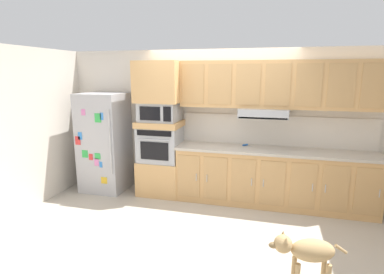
{
  "coord_description": "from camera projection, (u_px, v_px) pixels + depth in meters",
  "views": [
    {
      "loc": [
        0.88,
        -4.14,
        2.11
      ],
      "look_at": [
        -0.36,
        0.54,
        1.09
      ],
      "focal_mm": 28.74,
      "sensor_mm": 36.0,
      "label": 1
    }
  ],
  "objects": [
    {
      "name": "screwdriver",
      "position": [
        246.0,
        145.0,
        5.09
      ],
      "size": [
        0.17,
        0.17,
        0.03
      ],
      "color": "blue",
      "rests_on": "countertop_slab"
    },
    {
      "name": "backsplash_panel",
      "position": [
        275.0,
        131.0,
        5.08
      ],
      "size": [
        3.12,
        0.02,
        0.5
      ],
      "primitive_type": "cube",
      "color": "silver",
      "rests_on": "countertop_slab"
    },
    {
      "name": "lower_cabinet_run",
      "position": [
        272.0,
        178.0,
        4.95
      ],
      "size": [
        3.08,
        0.63,
        0.88
      ],
      "color": "tan",
      "rests_on": "ground"
    },
    {
      "name": "upper_cabinet_with_hood",
      "position": [
        277.0,
        86.0,
        4.78
      ],
      "size": [
        3.08,
        0.48,
        0.88
      ],
      "color": "tan",
      "rests_on": "backsplash_panel"
    },
    {
      "name": "built_in_oven",
      "position": [
        160.0,
        144.0,
        5.34
      ],
      "size": [
        0.7,
        0.62,
        0.6
      ],
      "color": "#A8AAAF",
      "rests_on": "oven_base_cabinet"
    },
    {
      "name": "side_panel_left",
      "position": [
        39.0,
        126.0,
        5.02
      ],
      "size": [
        0.12,
        7.1,
        2.5
      ],
      "primitive_type": "cube",
      "color": "beige",
      "rests_on": "ground"
    },
    {
      "name": "appliance_mid_shelf",
      "position": [
        160.0,
        124.0,
        5.27
      ],
      "size": [
        0.74,
        0.62,
        0.1
      ],
      "primitive_type": "cube",
      "color": "tan",
      "rests_on": "built_in_oven"
    },
    {
      "name": "dog",
      "position": [
        306.0,
        251.0,
        2.98
      ],
      "size": [
        0.75,
        0.31,
        0.59
      ],
      "rotation": [
        0.0,
        0.0,
        -2.93
      ],
      "color": "tan",
      "rests_on": "ground"
    },
    {
      "name": "oven_base_cabinet",
      "position": [
        161.0,
        176.0,
        5.47
      ],
      "size": [
        0.74,
        0.62,
        0.6
      ],
      "primitive_type": "cube",
      "color": "tan",
      "rests_on": "ground"
    },
    {
      "name": "refrigerator",
      "position": [
        104.0,
        142.0,
        5.54
      ],
      "size": [
        0.76,
        0.73,
        1.76
      ],
      "color": "#ADADB2",
      "rests_on": "ground"
    },
    {
      "name": "ground_plane",
      "position": [
        206.0,
        217.0,
        4.57
      ],
      "size": [
        9.6,
        9.6,
        0.0
      ],
      "primitive_type": "plane",
      "color": "#B2A899"
    },
    {
      "name": "back_kitchen_wall",
      "position": [
        220.0,
        123.0,
        5.37
      ],
      "size": [
        6.2,
        0.12,
        2.5
      ],
      "primitive_type": "cube",
      "color": "beige",
      "rests_on": "ground"
    },
    {
      "name": "appliance_upper_cabinet",
      "position": [
        159.0,
        82.0,
        5.13
      ],
      "size": [
        0.74,
        0.62,
        0.68
      ],
      "primitive_type": "cube",
      "color": "tan",
      "rests_on": "microwave"
    },
    {
      "name": "countertop_slab",
      "position": [
        274.0,
        151.0,
        4.86
      ],
      "size": [
        3.12,
        0.64,
        0.04
      ],
      "primitive_type": "cube",
      "color": "#BCB2A3",
      "rests_on": "lower_cabinet_run"
    },
    {
      "name": "microwave",
      "position": [
        160.0,
        112.0,
        5.23
      ],
      "size": [
        0.64,
        0.54,
        0.32
      ],
      "color": "#A8AAAF",
      "rests_on": "appliance_mid_shelf"
    }
  ]
}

